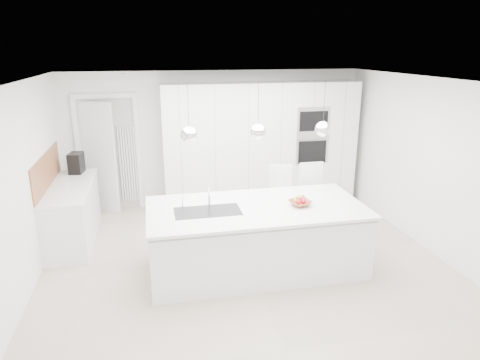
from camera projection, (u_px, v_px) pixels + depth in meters
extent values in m
plane|color=#C0B19A|center=(244.00, 260.00, 6.09)|extent=(5.50, 5.50, 0.00)
plane|color=white|center=(216.00, 139.00, 8.05)|extent=(5.50, 0.00, 5.50)
plane|color=white|center=(23.00, 189.00, 5.17)|extent=(0.00, 5.00, 5.00)
plane|color=white|center=(245.00, 80.00, 5.35)|extent=(5.50, 5.50, 0.00)
cube|color=white|center=(261.00, 145.00, 7.96)|extent=(3.60, 0.60, 2.30)
cube|color=white|center=(95.00, 158.00, 7.61)|extent=(0.76, 0.38, 2.00)
cube|color=white|center=(73.00, 214.00, 6.59)|extent=(0.60, 1.80, 0.86)
cube|color=white|center=(69.00, 187.00, 6.46)|extent=(0.62, 1.82, 0.04)
cube|color=#A35B32|center=(47.00, 171.00, 6.32)|extent=(0.02, 1.80, 0.50)
cube|color=white|center=(257.00, 240.00, 5.70)|extent=(2.80, 1.20, 0.86)
cube|color=white|center=(256.00, 208.00, 5.61)|extent=(2.84, 1.40, 0.04)
cylinder|color=white|center=(209.00, 195.00, 5.58)|extent=(0.02, 0.02, 0.30)
sphere|color=white|center=(189.00, 135.00, 5.09)|extent=(0.20, 0.20, 0.20)
sphere|color=white|center=(258.00, 132.00, 5.26)|extent=(0.20, 0.20, 0.20)
sphere|color=white|center=(323.00, 129.00, 5.43)|extent=(0.20, 0.20, 0.20)
imported|color=#A35B32|center=(300.00, 203.00, 5.62)|extent=(0.35, 0.35, 0.07)
cube|color=black|center=(76.00, 163.00, 7.06)|extent=(0.24, 0.34, 0.33)
sphere|color=red|center=(303.00, 200.00, 5.61)|extent=(0.09, 0.09, 0.09)
sphere|color=red|center=(303.00, 201.00, 5.59)|extent=(0.08, 0.08, 0.08)
sphere|color=red|center=(298.00, 202.00, 5.56)|extent=(0.07, 0.07, 0.07)
torus|color=yellow|center=(300.00, 198.00, 5.58)|extent=(0.21, 0.16, 0.19)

